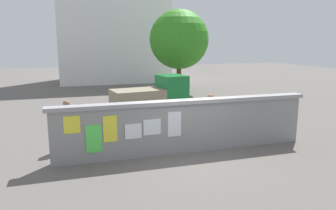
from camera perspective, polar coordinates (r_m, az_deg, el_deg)
ground at (r=17.97m, az=-5.76°, el=-0.08°), size 60.00×60.00×0.00m
poster_wall at (r=10.25m, az=3.18°, el=-3.60°), size 8.39×0.42×1.69m
auto_rickshaw_truck at (r=15.67m, az=-2.62°, el=1.66°), size 3.78×2.00×1.85m
motorcycle at (r=13.31m, az=11.72°, el=-2.18°), size 1.90×0.56×0.87m
bicycle_near at (r=12.67m, az=-6.29°, el=-3.14°), size 1.68×0.51×0.95m
bicycle_far at (r=13.80m, az=-14.67°, el=-2.27°), size 1.71×0.44×0.95m
person_walking at (r=11.87m, az=7.42°, el=-1.06°), size 0.47×0.47×1.62m
person_bystander at (r=11.02m, az=-17.35°, el=-2.43°), size 0.47×0.47×1.62m
tree_roadside at (r=22.14m, az=1.97°, el=11.46°), size 3.98×3.98×5.61m
building_background at (r=29.47m, az=-9.82°, el=13.28°), size 9.49×5.85×9.30m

